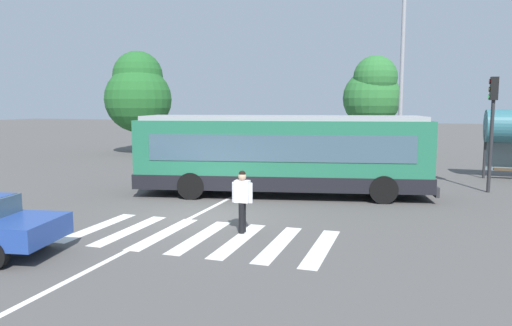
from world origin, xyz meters
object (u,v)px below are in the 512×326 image
(city_transit_bus, at_px, (282,154))
(parked_car_teal, at_px, (249,150))
(pedestrian_crossing_street, at_px, (242,198))
(parked_car_silver, at_px, (339,153))
(background_tree_left, at_px, (138,92))
(parked_car_champagne, at_px, (208,149))
(twin_arm_street_lamp, at_px, (402,58))
(parked_car_white, at_px, (295,152))
(traffic_light_far_corner, at_px, (492,115))
(background_tree_right, at_px, (373,92))

(city_transit_bus, height_order, parked_car_teal, city_transit_bus)
(pedestrian_crossing_street, xyz_separation_m, parked_car_teal, (-4.90, 14.89, -0.20))
(parked_car_silver, distance_m, background_tree_left, 15.35)
(parked_car_champagne, xyz_separation_m, twin_arm_street_lamp, (11.25, -2.05, 4.97))
(parked_car_white, bearing_deg, parked_car_teal, -179.87)
(parked_car_champagne, bearing_deg, traffic_light_far_corner, -22.54)
(parked_car_champagne, bearing_deg, pedestrian_crossing_street, -63.21)
(city_transit_bus, xyz_separation_m, background_tree_right, (2.09, 15.75, 2.69))
(city_transit_bus, height_order, parked_car_champagne, city_transit_bus)
(parked_car_silver, relative_size, background_tree_right, 0.67)
(background_tree_right, bearing_deg, twin_arm_street_lamp, -76.54)
(parked_car_teal, height_order, background_tree_left, background_tree_left)
(city_transit_bus, xyz_separation_m, traffic_light_far_corner, (7.69, 3.13, 1.48))
(parked_car_white, distance_m, traffic_light_far_corner, 11.43)
(parked_car_champagne, xyz_separation_m, parked_car_teal, (2.62, -0.03, 0.00))
(pedestrian_crossing_street, height_order, parked_car_teal, pedestrian_crossing_street)
(parked_car_silver, bearing_deg, pedestrian_crossing_street, -91.85)
(parked_car_white, relative_size, background_tree_left, 0.64)
(traffic_light_far_corner, bearing_deg, twin_arm_street_lamp, 130.97)
(background_tree_left, bearing_deg, background_tree_right, 12.64)
(twin_arm_street_lamp, bearing_deg, traffic_light_far_corner, -49.03)
(pedestrian_crossing_street, distance_m, parked_car_champagne, 16.70)
(city_transit_bus, xyz_separation_m, parked_car_champagne, (-7.12, 9.28, -0.82))
(twin_arm_street_lamp, bearing_deg, parked_car_white, 160.77)
(traffic_light_far_corner, bearing_deg, parked_car_silver, 138.97)
(city_transit_bus, relative_size, parked_car_champagne, 2.49)
(pedestrian_crossing_street, relative_size, background_tree_left, 0.24)
(background_tree_right, bearing_deg, parked_car_teal, -135.43)
(pedestrian_crossing_street, height_order, parked_car_silver, pedestrian_crossing_street)
(background_tree_left, bearing_deg, parked_car_silver, -12.13)
(pedestrian_crossing_street, height_order, parked_car_white, pedestrian_crossing_street)
(parked_car_champagne, xyz_separation_m, parked_car_silver, (8.00, -0.22, 0.00))
(twin_arm_street_lamp, relative_size, background_tree_right, 1.39)
(parked_car_white, xyz_separation_m, background_tree_left, (-12.04, 2.94, 3.54))
(city_transit_bus, xyz_separation_m, background_tree_left, (-13.72, 12.20, 2.72))
(pedestrian_crossing_street, distance_m, twin_arm_street_lamp, 14.22)
(parked_car_teal, height_order, background_tree_right, background_tree_right)
(parked_car_champagne, relative_size, parked_car_teal, 0.99)
(parked_car_champagne, relative_size, parked_car_silver, 1.01)
(traffic_light_far_corner, height_order, background_tree_right, background_tree_right)
(parked_car_teal, height_order, parked_car_silver, same)
(traffic_light_far_corner, xyz_separation_m, background_tree_left, (-21.42, 9.07, 1.25))
(city_transit_bus, height_order, parked_car_silver, city_transit_bus)
(parked_car_white, xyz_separation_m, parked_car_silver, (2.56, -0.20, 0.00))
(parked_car_white, distance_m, parked_car_silver, 2.57)
(parked_car_champagne, height_order, parked_car_silver, same)
(city_transit_bus, distance_m, parked_car_champagne, 11.73)
(city_transit_bus, bearing_deg, twin_arm_street_lamp, 60.29)
(parked_car_champagne, distance_m, parked_car_silver, 8.01)
(city_transit_bus, height_order, twin_arm_street_lamp, twin_arm_street_lamp)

